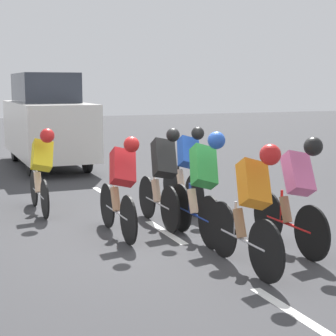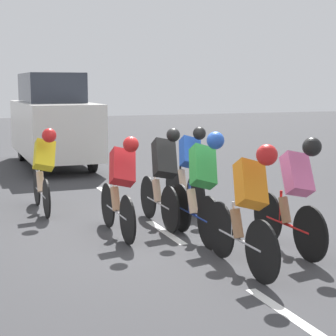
# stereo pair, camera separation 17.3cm
# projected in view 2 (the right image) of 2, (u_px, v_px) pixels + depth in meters

# --- Properties ---
(ground_plane) EXTENTS (60.00, 60.00, 0.00)m
(ground_plane) POSITION_uv_depth(u_px,v_px,m) (167.00, 233.00, 8.18)
(ground_plane) COLOR #38383A
(lane_stripe_near) EXTENTS (0.12, 1.40, 0.01)m
(lane_stripe_near) POSITION_uv_depth(u_px,v_px,m) (288.00, 314.00, 5.28)
(lane_stripe_near) COLOR white
(lane_stripe_near) RESTS_ON ground
(lane_stripe_mid) EXTENTS (0.12, 1.40, 0.01)m
(lane_stripe_mid) POSITION_uv_depth(u_px,v_px,m) (165.00, 232.00, 8.23)
(lane_stripe_mid) COLOR white
(lane_stripe_mid) RESTS_ON ground
(lane_stripe_far) EXTENTS (0.12, 1.40, 0.01)m
(lane_stripe_far) POSITION_uv_depth(u_px,v_px,m) (107.00, 193.00, 11.17)
(lane_stripe_far) COLOR white
(lane_stripe_far) RESTS_ON ground
(cyclist_green) EXTENTS (0.47, 1.67, 1.53)m
(cyclist_green) POSITION_uv_depth(u_px,v_px,m) (201.00, 183.00, 7.65)
(cyclist_green) COLOR black
(cyclist_green) RESTS_ON ground
(cyclist_blue) EXTENTS (0.45, 1.67, 1.46)m
(cyclist_blue) POSITION_uv_depth(u_px,v_px,m) (188.00, 167.00, 9.51)
(cyclist_blue) COLOR black
(cyclist_blue) RESTS_ON ground
(cyclist_red) EXTENTS (0.43, 1.67, 1.45)m
(cyclist_red) POSITION_uv_depth(u_px,v_px,m) (121.00, 184.00, 7.90)
(cyclist_red) COLOR black
(cyclist_red) RESTS_ON ground
(cyclist_yellow) EXTENTS (0.43, 1.68, 1.44)m
(cyclist_yellow) POSITION_uv_depth(u_px,v_px,m) (44.00, 167.00, 9.39)
(cyclist_yellow) COLOR black
(cyclist_yellow) RESTS_ON ground
(cyclist_black) EXTENTS (0.43, 1.64, 1.52)m
(cyclist_black) POSITION_uv_depth(u_px,v_px,m) (162.00, 175.00, 8.50)
(cyclist_black) COLOR black
(cyclist_black) RESTS_ON ground
(cyclist_orange) EXTENTS (0.45, 1.71, 1.50)m
(cyclist_orange) POSITION_uv_depth(u_px,v_px,m) (248.00, 204.00, 6.41)
(cyclist_orange) COLOR black
(cyclist_orange) RESTS_ON ground
(cyclist_pink) EXTENTS (0.42, 1.67, 1.51)m
(cyclist_pink) POSITION_uv_depth(u_px,v_px,m) (295.00, 191.00, 7.13)
(cyclist_pink) COLOR black
(cyclist_pink) RESTS_ON ground
(support_car) EXTENTS (1.70, 4.57, 2.44)m
(support_car) POSITION_uv_depth(u_px,v_px,m) (53.00, 121.00, 14.78)
(support_car) COLOR black
(support_car) RESTS_ON ground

